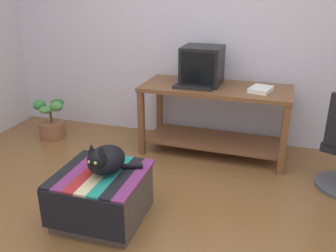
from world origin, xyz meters
TOP-DOWN VIEW (x-y plane):
  - ground_plane at (0.00, 0.00)m, footprint 14.00×14.00m
  - back_wall at (0.00, 2.05)m, footprint 8.00×0.10m
  - desk at (0.24, 1.60)m, footprint 1.52×0.69m
  - tv_monitor at (0.08, 1.65)m, footprint 0.41×0.41m
  - keyboard at (0.03, 1.46)m, footprint 0.40×0.15m
  - book at (0.68, 1.54)m, footprint 0.25×0.29m
  - ottoman_with_blanket at (-0.36, 0.17)m, footprint 0.64×0.65m
  - cat at (-0.33, 0.19)m, footprint 0.39×0.37m
  - potted_plant at (-1.66, 1.44)m, footprint 0.41×0.39m

SIDE VIEW (x-z plane):
  - ground_plane at x=0.00m, z-range 0.00..0.00m
  - potted_plant at x=-1.66m, z-range -0.03..0.43m
  - ottoman_with_blanket at x=-0.36m, z-range 0.00..0.40m
  - desk at x=0.24m, z-range 0.14..0.87m
  - cat at x=-0.33m, z-range 0.37..0.64m
  - keyboard at x=0.03m, z-range 0.73..0.76m
  - book at x=0.68m, z-range 0.73..0.78m
  - tv_monitor at x=0.08m, z-range 0.73..1.12m
  - back_wall at x=0.00m, z-range 0.00..2.60m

